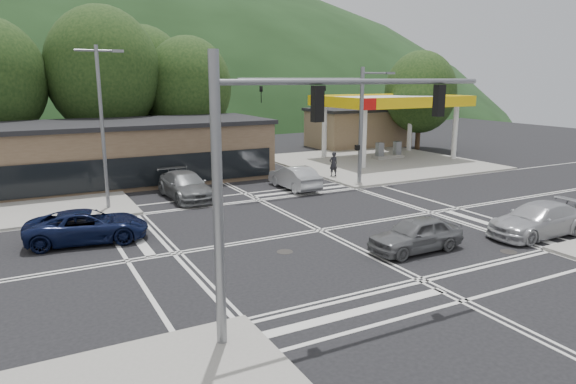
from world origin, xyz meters
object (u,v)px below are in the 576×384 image
pedestrian (333,164)px  car_silver_east (538,220)px  car_northbound (185,186)px  car_queue_a (294,177)px  car_grey_center (416,234)px  car_blue_west (87,226)px  car_queue_b (223,158)px

pedestrian → car_silver_east: bearing=96.5°
car_northbound → car_queue_a: bearing=-6.9°
car_grey_center → car_silver_east: (6.59, -1.00, 0.03)m
car_blue_west → pedestrian: pedestrian is taller
car_queue_a → pedestrian: bearing=-156.6°
car_blue_west → car_northbound: bearing=-37.3°
car_silver_east → pedestrian: bearing=-176.6°
car_queue_a → car_queue_b: 10.27m
car_queue_b → car_northbound: size_ratio=0.79×
car_queue_b → car_grey_center: bearing=92.9°
car_blue_west → pedestrian: size_ratio=2.93×
car_blue_west → car_queue_b: car_queue_b is taller
car_grey_center → car_queue_a: bearing=173.3°
car_silver_east → car_queue_a: car_queue_a is taller
car_blue_west → car_grey_center: size_ratio=1.22×
pedestrian → car_northbound: bearing=10.0°
car_grey_center → car_northbound: (-5.86, 14.13, 0.08)m
car_blue_west → car_silver_east: 20.89m
car_grey_center → car_northbound: 15.30m
car_queue_a → pedestrian: 4.75m
car_grey_center → car_silver_east: bearing=80.7°
car_blue_west → car_queue_a: (13.72, 5.57, 0.04)m
pedestrian → car_blue_west: bearing=26.2°
car_grey_center → pedestrian: pedestrian is taller
car_grey_center → car_blue_west: bearing=-123.5°
car_silver_east → car_northbound: 19.60m
car_queue_a → car_queue_b: bearing=-83.9°
car_silver_east → car_northbound: (-12.45, 15.13, 0.04)m
car_queue_b → car_silver_east: bearing=107.9°
car_silver_east → car_northbound: car_northbound is taller
car_northbound → car_queue_b: bearing=55.6°
car_silver_east → car_queue_a: (-5.17, 14.50, 0.00)m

